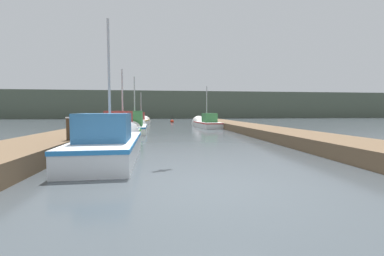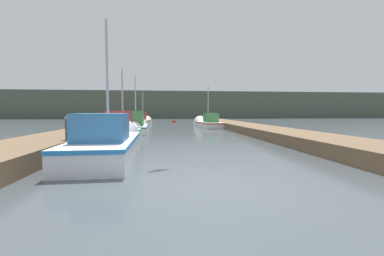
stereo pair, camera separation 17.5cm
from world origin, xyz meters
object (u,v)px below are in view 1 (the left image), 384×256
fishing_boat_1 (124,132)px  fishing_boat_3 (205,123)px  mooring_piling_0 (83,133)px  fishing_boat_4 (142,121)px  mooring_piling_1 (70,136)px  channel_buoy (172,121)px  fishing_boat_2 (135,126)px  fishing_boat_0 (112,142)px

fishing_boat_1 → fishing_boat_3: 12.09m
fishing_boat_1 → mooring_piling_0: fishing_boat_1 is taller
fishing_boat_3 → fishing_boat_4: (-6.25, 4.56, 0.04)m
fishing_boat_4 → mooring_piling_1: 19.28m
fishing_boat_3 → channel_buoy: 10.70m
fishing_boat_1 → fishing_boat_4: fishing_boat_1 is taller
channel_buoy → fishing_boat_2: bearing=-102.1°
mooring_piling_1 → channel_buoy: 25.48m
fishing_boat_3 → fishing_boat_1: bearing=-125.2°
fishing_boat_0 → fishing_boat_2: fishing_boat_0 is taller
fishing_boat_4 → mooring_piling_1: fishing_boat_4 is taller
channel_buoy → fishing_boat_4: bearing=-121.8°
fishing_boat_0 → fishing_boat_3: size_ratio=1.01×
fishing_boat_1 → fishing_boat_3: size_ratio=1.06×
fishing_boat_3 → mooring_piling_1: (-7.31, -14.69, 0.28)m
fishing_boat_2 → fishing_boat_1: bearing=-92.9°
mooring_piling_0 → channel_buoy: size_ratio=1.37×
fishing_boat_2 → fishing_boat_4: 9.82m
fishing_boat_2 → mooring_piling_0: bearing=-100.4°
fishing_boat_4 → mooring_piling_1: (-1.06, -19.25, 0.24)m
fishing_boat_0 → fishing_boat_1: 4.63m
fishing_boat_0 → mooring_piling_1: size_ratio=4.65×
fishing_boat_3 → mooring_piling_1: fishing_boat_3 is taller
fishing_boat_0 → channel_buoy: (3.18, 25.44, -0.33)m
fishing_boat_0 → fishing_boat_4: bearing=89.8°
fishing_boat_0 → mooring_piling_0: fishing_boat_0 is taller
fishing_boat_0 → fishing_boat_1: fishing_boat_0 is taller
fishing_boat_3 → channel_buoy: size_ratio=6.23×
mooring_piling_0 → channel_buoy: mooring_piling_0 is taller
fishing_boat_0 → channel_buoy: bearing=81.4°
fishing_boat_1 → channel_buoy: bearing=81.4°
fishing_boat_0 → mooring_piling_0: size_ratio=4.58×
mooring_piling_1 → fishing_boat_3: bearing=63.5°
fishing_boat_3 → fishing_boat_4: bearing=138.9°
fishing_boat_2 → fishing_boat_4: (-0.24, 9.82, -0.01)m
fishing_boat_1 → mooring_piling_0: (-1.13, -3.14, 0.24)m
fishing_boat_0 → fishing_boat_3: fishing_boat_0 is taller
fishing_boat_3 → mooring_piling_0: fishing_boat_3 is taller
fishing_boat_2 → mooring_piling_1: (-1.30, -9.43, 0.22)m
fishing_boat_0 → mooring_piling_1: (-1.47, 0.39, 0.19)m
fishing_boat_0 → fishing_boat_2: 9.82m
fishing_boat_0 → fishing_boat_3: (5.84, 15.08, -0.09)m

